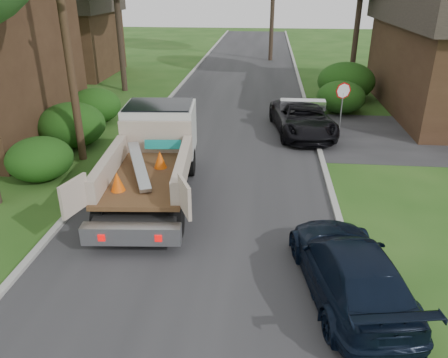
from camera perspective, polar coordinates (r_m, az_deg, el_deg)
ground at (r=12.75m, az=-3.26°, el=-6.57°), size 120.00×120.00×0.00m
road at (r=21.87m, az=0.68°, el=6.99°), size 8.00×90.00×0.02m
curb_left at (r=22.56m, az=-9.84°, el=7.33°), size 0.20×90.00×0.12m
curb_right at (r=21.90m, az=11.51°, el=6.67°), size 0.20×90.00×0.12m
stop_sign at (r=20.64m, az=15.23°, el=10.19°), size 0.71×0.32×2.48m
utility_pole at (r=17.41m, az=-20.14°, el=18.49°), size 2.42×1.25×10.00m
house_left_far at (r=36.34m, az=-20.26°, el=17.48°), size 7.56×7.56×6.00m
hedge_left_a at (r=16.95m, az=-22.93°, el=2.45°), size 2.34×2.34×1.53m
hedge_left_b at (r=19.98m, az=-19.29°, el=6.70°), size 2.86×2.86×1.87m
hedge_left_c at (r=23.20m, az=-16.51°, el=9.19°), size 2.60×2.60×1.70m
hedge_right_a at (r=24.79m, az=15.03°, el=10.30°), size 2.60×2.60×1.70m
hedge_right_b at (r=27.74m, az=15.65°, el=12.21°), size 3.38×3.38×2.21m
flatbed_truck at (r=15.01m, az=-8.95°, el=4.06°), size 3.39×7.05×2.59m
black_pickup at (r=20.85m, az=10.19°, el=7.83°), size 3.19×5.60×1.47m
navy_suv at (r=10.35m, az=16.11°, el=-11.21°), size 2.74×5.04×1.39m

